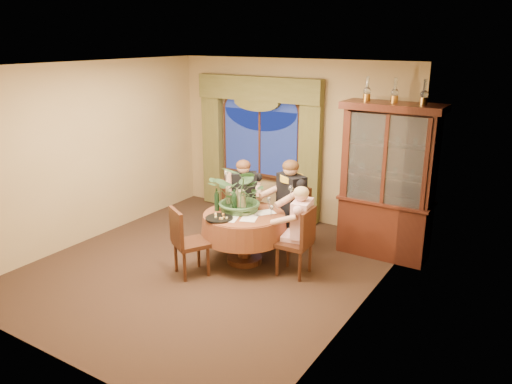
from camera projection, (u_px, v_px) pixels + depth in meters
The scene contains 35 objects.
floor at pixel (207, 267), 7.13m from camera, with size 5.00×5.00×0.00m, color black.
wall_back at pixel (291, 141), 8.73m from camera, with size 4.50×4.50×0.00m, color #9A8155.
wall_right at pixel (363, 200), 5.57m from camera, with size 5.00×5.00×0.00m, color #9A8155.
ceiling at pixel (200, 65), 6.29m from camera, with size 5.00×5.00×0.00m, color white.
window at pixel (260, 143), 9.01m from camera, with size 1.62×0.10×1.32m, color navy, non-canonical shape.
arched_transom at pixel (260, 100), 8.77m from camera, with size 1.60×0.06×0.44m, color navy, non-canonical shape.
drapery_left at pixel (213, 144), 9.52m from camera, with size 0.38×0.14×2.32m, color #4E4D24.
drapery_right at pixel (310, 157), 8.48m from camera, with size 0.38×0.14×2.32m, color #4E4D24.
swag_valance at pixel (258, 89), 8.65m from camera, with size 2.45×0.16×0.42m, color #4E4D24, non-canonical shape.
dining_table at pixel (244, 238), 7.18m from camera, with size 1.25×1.25×0.75m, color maroon.
china_cabinet at pixel (387, 182), 7.20m from camera, with size 1.41×0.55×2.27m, color #371711.
oil_lamp_left at pixel (367, 89), 7.01m from camera, with size 0.11×0.11×0.34m, color #A5722D, non-canonical shape.
oil_lamp_center at pixel (395, 90), 6.81m from camera, with size 0.11×0.11×0.34m, color #A5722D, non-canonical shape.
oil_lamp_right at pixel (424, 92), 6.61m from camera, with size 0.11×0.11×0.34m, color #A5722D, non-canonical shape.
chair_right at pixel (294, 242), 6.78m from camera, with size 0.42×0.42×0.96m, color black.
chair_back_right at pixel (291, 218), 7.67m from camera, with size 0.42×0.42×0.96m, color black.
chair_back at pixel (236, 212), 7.94m from camera, with size 0.42×0.42×0.96m, color black.
chair_front_left at pixel (191, 242), 6.78m from camera, with size 0.42×0.42×0.96m, color black.
person_pink at pixel (302, 230), 6.81m from camera, with size 0.44×0.41×1.24m, color beige, non-canonical shape.
person_back at pixel (244, 200), 7.90m from camera, with size 0.48×0.44×1.33m, color black, non-canonical shape.
person_scarf at pixel (291, 206), 7.45m from camera, with size 0.52×0.47×1.44m, color black, non-canonical shape.
stoneware_vase at pixel (241, 200), 7.17m from camera, with size 0.16×0.16×0.29m, color #958561, non-canonical shape.
centerpiece_plant at pixel (242, 171), 7.00m from camera, with size 0.91×1.01×0.78m, color #365B33.
olive_bowl at pixel (245, 213), 6.99m from camera, with size 0.17×0.17×0.05m, color #4A5D33.
cheese_platter at pixel (219, 218), 6.85m from camera, with size 0.38×0.38×0.02m, color black.
wine_bottle_0 at pixel (234, 201), 7.08m from camera, with size 0.07×0.07×0.33m, color black.
wine_bottle_1 at pixel (237, 199), 7.17m from camera, with size 0.07×0.07×0.33m, color tan.
wine_bottle_2 at pixel (217, 200), 7.14m from camera, with size 0.07×0.07×0.33m, color black.
wine_bottle_3 at pixel (228, 196), 7.30m from camera, with size 0.07×0.07×0.33m, color tan.
tasting_paper_0 at pixel (249, 218), 6.88m from camera, with size 0.21×0.30×0.00m, color white.
tasting_paper_1 at pixel (264, 212), 7.09m from camera, with size 0.21×0.30×0.00m, color white.
tasting_paper_2 at pixel (230, 218), 6.86m from camera, with size 0.21×0.30×0.00m, color white.
wine_glass_person_pink at pixel (271, 211), 6.90m from camera, with size 0.07×0.07×0.18m, color silver, non-canonical shape.
wine_glass_person_back at pixel (244, 198), 7.44m from camera, with size 0.07×0.07×0.18m, color silver, non-canonical shape.
wine_glass_person_scarf at pixel (269, 203), 7.24m from camera, with size 0.07×0.07×0.18m, color silver, non-canonical shape.
Camera 1 is at (4.04, -5.12, 3.15)m, focal length 35.00 mm.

